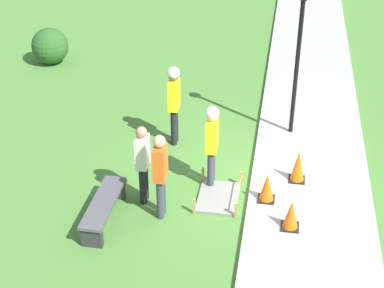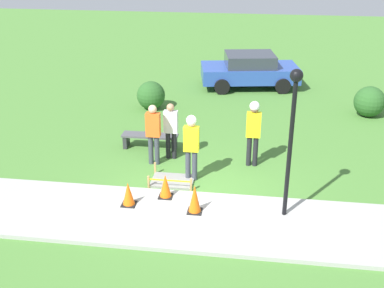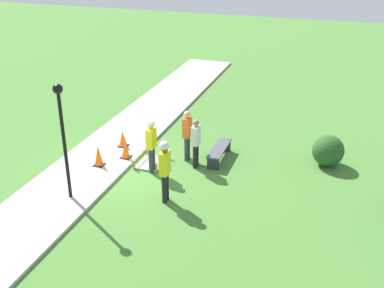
% 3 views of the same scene
% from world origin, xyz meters
% --- Properties ---
extents(ground_plane, '(60.00, 60.00, 0.00)m').
position_xyz_m(ground_plane, '(0.00, 0.00, 0.00)').
color(ground_plane, '#477A33').
extents(sidewalk, '(28.00, 2.48, 0.10)m').
position_xyz_m(sidewalk, '(0.00, -1.24, 0.05)').
color(sidewalk, '#9E9E99').
rests_on(sidewalk, ground_plane).
extents(wet_concrete_patch, '(1.17, 0.86, 0.35)m').
position_xyz_m(wet_concrete_patch, '(-0.74, 0.60, 0.04)').
color(wet_concrete_patch, gray).
rests_on(wet_concrete_patch, ground_plane).
extents(traffic_cone_near_patch, '(0.34, 0.34, 0.59)m').
position_xyz_m(traffic_cone_near_patch, '(-1.55, -0.85, 0.39)').
color(traffic_cone_near_patch, black).
rests_on(traffic_cone_near_patch, sidewalk).
extents(traffic_cone_far_patch, '(0.34, 0.34, 0.61)m').
position_xyz_m(traffic_cone_far_patch, '(-0.74, -0.36, 0.40)').
color(traffic_cone_far_patch, black).
rests_on(traffic_cone_far_patch, sidewalk).
extents(traffic_cone_sidewalk_edge, '(0.34, 0.34, 0.70)m').
position_xyz_m(traffic_cone_sidewalk_edge, '(0.07, -0.95, 0.45)').
color(traffic_cone_sidewalk_edge, black).
rests_on(traffic_cone_sidewalk_edge, sidewalk).
extents(park_bench, '(1.71, 0.44, 0.46)m').
position_xyz_m(park_bench, '(-1.81, 2.68, 0.32)').
color(park_bench, '#2D2D33').
rests_on(park_bench, ground_plane).
extents(worker_supervisor, '(0.40, 0.28, 1.93)m').
position_xyz_m(worker_supervisor, '(1.32, 1.92, 1.18)').
color(worker_supervisor, black).
rests_on(worker_supervisor, ground_plane).
extents(worker_assistant, '(0.40, 0.27, 1.84)m').
position_xyz_m(worker_assistant, '(-0.26, 0.82, 1.11)').
color(worker_assistant, '#383D47').
rests_on(worker_assistant, ground_plane).
extents(bystander_in_orange_shirt, '(0.40, 0.23, 1.79)m').
position_xyz_m(bystander_in_orange_shirt, '(-1.46, 1.63, 1.02)').
color(bystander_in_orange_shirt, '#383D47').
rests_on(bystander_in_orange_shirt, ground_plane).
extents(bystander_in_gray_shirt, '(0.40, 0.22, 1.70)m').
position_xyz_m(bystander_in_gray_shirt, '(-1.04, 2.07, 0.96)').
color(bystander_in_gray_shirt, black).
rests_on(bystander_in_gray_shirt, ground_plane).
extents(lamppost_near, '(0.28, 0.28, 3.47)m').
position_xyz_m(lamppost_near, '(2.15, -0.77, 2.41)').
color(lamppost_near, black).
rests_on(lamppost_near, sidewalk).
extents(shrub_rounded_near, '(1.10, 1.10, 1.10)m').
position_xyz_m(shrub_rounded_near, '(5.40, 6.56, 0.55)').
color(shrub_rounded_near, '#285623').
rests_on(shrub_rounded_near, ground_plane).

